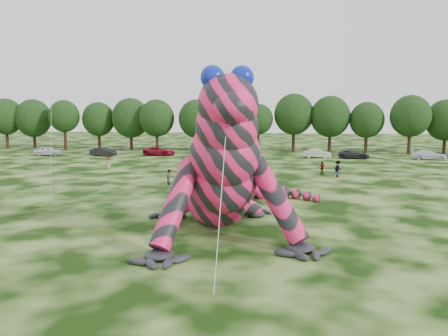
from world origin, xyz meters
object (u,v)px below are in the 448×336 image
Objects in this scene: inflatable_gecko at (215,150)px; tree_7 at (197,126)px; tree_8 at (229,127)px; tree_13 at (410,125)px; tree_11 at (330,124)px; car_3 at (218,154)px; car_4 at (246,153)px; tree_5 at (131,124)px; car_5 at (318,153)px; spectator_4 at (108,163)px; tree_12 at (366,128)px; tree_9 at (258,128)px; spectator_1 at (169,177)px; car_1 at (103,152)px; tree_10 at (294,123)px; tree_2 at (34,124)px; car_6 at (354,154)px; car_2 at (159,151)px; car_0 at (48,151)px; tree_14 at (445,127)px; tree_1 at (6,123)px; tree_6 at (157,125)px; car_7 at (429,155)px; tree_4 at (99,126)px; spectator_3 at (322,168)px; spectator_2 at (338,169)px.

inflatable_gecko is 2.14× the size of tree_7.
tree_8 is 0.88× the size of tree_13.
tree_11 is 2.29× the size of car_3.
car_4 is (9.71, -8.94, -4.08)m from tree_7.
tree_5 is at bearing 74.68° from car_4.
car_5 is 32.72m from spectator_4.
tree_13 is (7.12, -0.61, 0.58)m from tree_12.
tree_9 reaches higher than spectator_1.
car_1 is 2.76× the size of spectator_1.
tree_9 is 5.28× the size of spectator_4.
tree_10 is (17.48, 1.77, 0.51)m from tree_7.
car_6 is (59.58, -10.06, -4.15)m from tree_2.
car_4 is at bearing -85.26° from car_2.
car_0 is 0.82× the size of car_2.
tree_1 is at bearing -179.53° from tree_14.
car_7 is (45.27, -8.18, -4.00)m from tree_6.
tree_2 is 1.02× the size of tree_7.
tree_11 is (31.34, 1.51, 0.29)m from tree_6.
tree_5 is 13.15m from tree_7.
tree_1 reaches higher than car_2.
car_5 is (40.63, -9.71, -3.82)m from tree_4.
tree_10 is at bearing 66.47° from inflatable_gecko.
tree_9 reaches higher than spectator_3.
inflatable_gecko is at bearing -122.23° from tree_14.
tree_10 is at bearing -26.35° from car_4.
spectator_1 is at bearing -101.54° from tree_9.
car_7 is (13.93, -9.69, -4.29)m from tree_11.
tree_1 reaches higher than car_0.
car_2 is 28.97m from spectator_1.
tree_1 is 62.14m from tree_11.
car_3 is at bearing 81.25° from spectator_2.
car_6 is 3.08× the size of spectator_3.
car_0 is (9.45, -11.88, -4.06)m from tree_2.
car_2 is at bearing 97.02° from car_6.
car_7 is 43.25m from spectator_1.
spectator_3 is (27.61, -25.87, -3.97)m from tree_6.
tree_4 is at bearing 67.19° from car_2.
car_2 is (-15.89, 42.34, -4.32)m from inflatable_gecko.
inflatable_gecko is at bearing -65.09° from tree_5.
car_4 is at bearing 103.51° from car_5.
inflatable_gecko is 56.80m from tree_5.
spectator_2 is at bearing -118.94° from tree_13.
car_7 is (76.07, -9.55, -4.16)m from tree_1.
tree_7 is at bearing -76.62° from car_0.
tree_5 is 43.37m from spectator_3.
tree_8 is at bearing -1.38° from tree_1.
tree_1 is 40.85m from spectator_4.
tree_8 is 32.24m from spectator_2.
tree_5 is 1.04× the size of tree_14.
spectator_2 is at bearing -120.92° from car_0.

